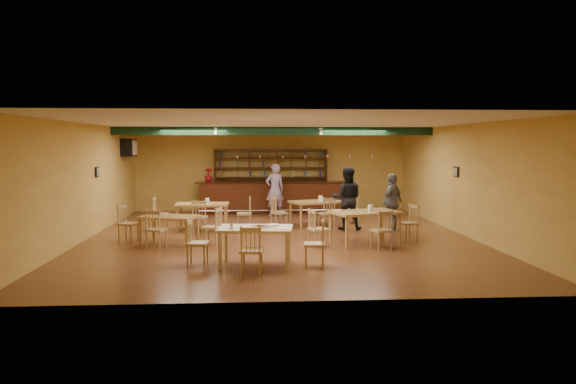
{
  "coord_description": "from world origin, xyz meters",
  "views": [
    {
      "loc": [
        -0.71,
        -14.41,
        2.47
      ],
      "look_at": [
        0.28,
        0.6,
        1.15
      ],
      "focal_mm": 34.19,
      "sensor_mm": 36.0,
      "label": 1
    }
  ],
  "objects": [
    {
      "name": "poinsettia",
      "position": [
        -2.25,
        5.15,
        1.37
      ],
      "size": [
        0.35,
        0.35,
        0.48
      ],
      "primitive_type": "imported",
      "rotation": [
        0.0,
        0.0,
        0.35
      ],
      "color": "maroon",
      "rests_on": "bar_counter"
    },
    {
      "name": "parmesan_shaker",
      "position": [
        -1.12,
        -3.59,
        0.85
      ],
      "size": [
        0.08,
        0.08,
        0.11
      ],
      "primitive_type": "cylinder",
      "rotation": [
        0.0,
        0.0,
        -0.11
      ],
      "color": "#EAE5C6",
      "rests_on": "near_table"
    },
    {
      "name": "dining_table_c",
      "position": [
        -2.77,
        -0.78,
        0.35
      ],
      "size": [
        1.58,
        1.23,
        0.69
      ],
      "primitive_type": "cube",
      "rotation": [
        0.0,
        0.0,
        -0.32
      ],
      "color": "olive",
      "rests_on": "ground"
    },
    {
      "name": "napkin_stack",
      "position": [
        -0.27,
        -3.22,
        0.81
      ],
      "size": [
        0.21,
        0.16,
        0.03
      ],
      "primitive_type": "cube",
      "rotation": [
        0.0,
        0.0,
        0.06
      ],
      "color": "white",
      "rests_on": "near_table"
    },
    {
      "name": "picture_right",
      "position": [
        4.97,
        0.5,
        1.7
      ],
      "size": [
        0.04,
        0.34,
        0.28
      ],
      "primitive_type": "cube",
      "color": "black",
      "rests_on": "wall_right"
    },
    {
      "name": "ac_unit",
      "position": [
        -4.8,
        4.2,
        2.35
      ],
      "size": [
        0.34,
        0.7,
        0.48
      ],
      "primitive_type": "cube",
      "color": "white",
      "rests_on": "wall_left"
    },
    {
      "name": "picture_left",
      "position": [
        -4.97,
        1.0,
        1.7
      ],
      "size": [
        0.04,
        0.34,
        0.28
      ],
      "primitive_type": "cube",
      "color": "black",
      "rests_on": "wall_left"
    },
    {
      "name": "dining_table_d",
      "position": [
        2.06,
        -1.19,
        0.41
      ],
      "size": [
        1.88,
        1.47,
        0.82
      ],
      "primitive_type": "cube",
      "rotation": [
        0.0,
        0.0,
        0.33
      ],
      "color": "olive",
      "rests_on": "ground"
    },
    {
      "name": "patron_right_b",
      "position": [
        3.26,
        0.81,
        0.82
      ],
      "size": [
        0.95,
        0.98,
        1.64
      ],
      "primitive_type": "imported",
      "rotation": [
        0.0,
        0.0,
        3.97
      ],
      "color": "slate",
      "rests_on": "ground"
    },
    {
      "name": "track_rail_right",
      "position": [
        1.4,
        3.4,
        2.94
      ],
      "size": [
        0.05,
        2.5,
        0.05
      ],
      "primitive_type": "cube",
      "color": "white",
      "rests_on": "ceiling"
    },
    {
      "name": "patron_bar",
      "position": [
        0.07,
        4.33,
        0.9
      ],
      "size": [
        0.75,
        0.6,
        1.8
      ],
      "primitive_type": "imported",
      "rotation": [
        0.0,
        0.0,
        3.42
      ],
      "color": "#7E489D",
      "rests_on": "ground"
    },
    {
      "name": "bar_counter",
      "position": [
        -0.02,
        5.15,
        0.56
      ],
      "size": [
        5.37,
        0.85,
        1.13
      ],
      "primitive_type": "cube",
      "color": "#391A0B",
      "rests_on": "ground"
    },
    {
      "name": "pizza_server",
      "position": [
        -0.38,
        -3.38,
        0.81
      ],
      "size": [
        0.31,
        0.26,
        0.0
      ],
      "primitive_type": "cube",
      "rotation": [
        0.0,
        0.0,
        -0.64
      ],
      "color": "silver",
      "rests_on": "pizza_tray"
    },
    {
      "name": "dining_table_b",
      "position": [
        1.22,
        1.98,
        0.38
      ],
      "size": [
        1.72,
        1.35,
        0.75
      ],
      "primitive_type": "cube",
      "rotation": [
        0.0,
        0.0,
        0.34
      ],
      "color": "olive",
      "rests_on": "ground"
    },
    {
      "name": "back_bar_hutch",
      "position": [
        -0.02,
        5.78,
        1.14
      ],
      "size": [
        4.15,
        0.4,
        2.28
      ],
      "primitive_type": "cube",
      "color": "#391A0B",
      "rests_on": "ground"
    },
    {
      "name": "dining_table_a",
      "position": [
        -2.15,
        1.45,
        0.38
      ],
      "size": [
        1.53,
        0.93,
        0.76
      ],
      "primitive_type": "cube",
      "rotation": [
        0.0,
        0.0,
        -0.01
      ],
      "color": "olive",
      "rests_on": "ground"
    },
    {
      "name": "floor",
      "position": [
        0.0,
        0.0,
        0.0
      ],
      "size": [
        12.0,
        12.0,
        0.0
      ],
      "primitive_type": "plane",
      "color": "brown",
      "rests_on": "ground"
    },
    {
      "name": "patron_right_a",
      "position": [
        2.02,
        1.18,
        0.9
      ],
      "size": [
        0.98,
        0.83,
        1.81
      ],
      "primitive_type": "imported",
      "rotation": [
        0.0,
        0.0,
        2.97
      ],
      "color": "black",
      "rests_on": "ground"
    },
    {
      "name": "side_plate",
      "position": [
        -0.06,
        -3.65,
        0.8
      ],
      "size": [
        0.24,
        0.24,
        0.01
      ],
      "primitive_type": "cylinder",
      "rotation": [
        0.0,
        0.0,
        -0.11
      ],
      "color": "white",
      "rests_on": "near_table"
    },
    {
      "name": "near_table",
      "position": [
        -0.64,
        -3.44,
        0.4
      ],
      "size": [
        1.57,
        1.11,
        0.79
      ],
      "primitive_type": "cube",
      "rotation": [
        0.0,
        0.0,
        -0.11
      ],
      "color": "#D2B68D",
      "rests_on": "ground"
    },
    {
      "name": "ceiling_beam",
      "position": [
        0.0,
        2.8,
        2.87
      ],
      "size": [
        10.0,
        0.3,
        0.25
      ],
      "primitive_type": "cube",
      "color": "black",
      "rests_on": "ceiling"
    },
    {
      "name": "track_rail_left",
      "position": [
        -1.8,
        3.4,
        2.94
      ],
      "size": [
        0.05,
        2.5,
        0.05
      ],
      "primitive_type": "cube",
      "color": "white",
      "rests_on": "ceiling"
    },
    {
      "name": "pizza_tray",
      "position": [
        -0.54,
        -3.44,
        0.8
      ],
      "size": [
        0.41,
        0.41,
        0.01
      ],
      "primitive_type": "cylinder",
      "rotation": [
        0.0,
        0.0,
        0.03
      ],
      "color": "silver",
      "rests_on": "near_table"
    }
  ]
}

